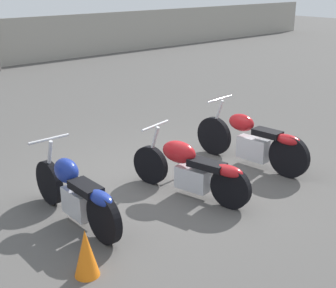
# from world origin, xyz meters

# --- Properties ---
(ground_plane) EXTENTS (60.00, 60.00, 0.00)m
(ground_plane) POSITION_xyz_m (0.00, 0.00, 0.00)
(ground_plane) COLOR #514F4C
(motorcycle_slot_0) EXTENTS (0.58, 1.98, 0.99)m
(motorcycle_slot_0) POSITION_xyz_m (-1.66, -0.27, 0.42)
(motorcycle_slot_0) COLOR black
(motorcycle_slot_0) RESTS_ON ground_plane
(motorcycle_slot_1) EXTENTS (0.70, 1.96, 0.96)m
(motorcycle_slot_1) POSITION_xyz_m (-0.02, -0.66, 0.42)
(motorcycle_slot_1) COLOR black
(motorcycle_slot_1) RESTS_ON ground_plane
(motorcycle_slot_2) EXTENTS (0.65, 2.16, 1.05)m
(motorcycle_slot_2) POSITION_xyz_m (1.54, -0.52, 0.43)
(motorcycle_slot_2) COLOR black
(motorcycle_slot_2) RESTS_ON ground_plane
(traffic_cone_near) EXTENTS (0.27, 0.27, 0.54)m
(traffic_cone_near) POSITION_xyz_m (-2.19, -1.33, 0.27)
(traffic_cone_near) COLOR orange
(traffic_cone_near) RESTS_ON ground_plane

